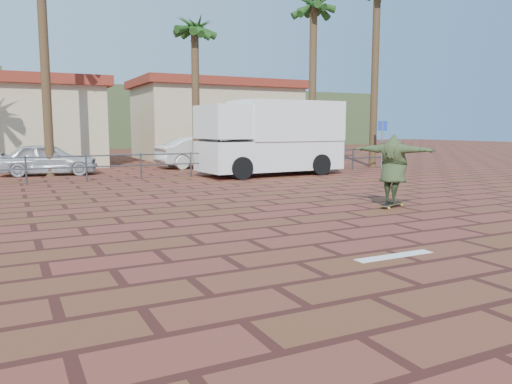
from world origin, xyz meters
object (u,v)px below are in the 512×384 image
longboard (392,204)px  car_silver (48,159)px  skateboarder (393,169)px  car_white (202,152)px  campervan (271,136)px

longboard → car_silver: size_ratio=0.25×
skateboarder → car_white: (0.22, 13.99, -0.20)m
campervan → car_white: (-1.20, 5.00, -0.86)m
skateboarder → car_white: 13.99m
longboard → car_white: size_ratio=0.22×
longboard → skateboarder: bearing=0.9°
skateboarder → campervan: bearing=-33.2°
car_white → campervan: bearing=-170.5°
longboard → campervan: bearing=60.1°
longboard → car_white: bearing=68.2°
campervan → car_white: campervan is taller
longboard → car_white: car_white is taller
longboard → car_silver: (-6.99, 13.02, 0.59)m
longboard → skateboarder: skateboarder is taller
car_white → car_silver: bearing=93.6°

